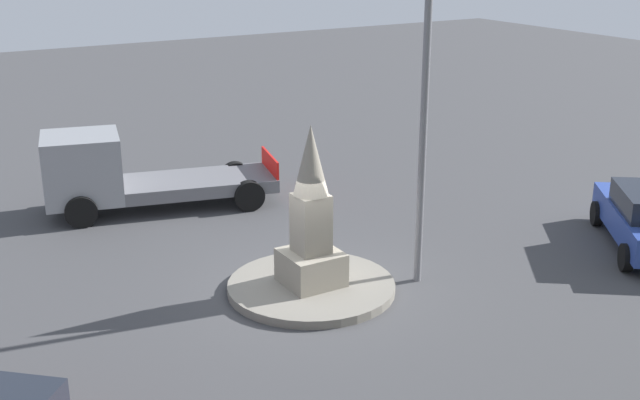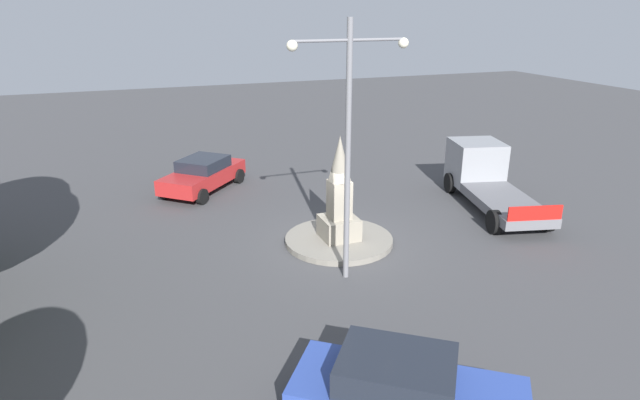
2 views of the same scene
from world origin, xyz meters
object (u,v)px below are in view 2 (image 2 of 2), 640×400
at_px(streetlamp, 348,130).
at_px(car_blue_near_island, 405,393).
at_px(car_red_parked_right, 203,174).
at_px(monument, 339,198).
at_px(truck_grey_passing, 485,176).

xyz_separation_m(streetlamp, car_blue_near_island, (1.36, 5.93, -3.58)).
height_order(car_red_parked_right, car_blue_near_island, car_blue_near_island).
distance_m(monument, car_blue_near_island, 8.51).
xyz_separation_m(monument, car_blue_near_island, (2.09, 8.21, -0.81)).
relative_size(monument, car_blue_near_island, 0.78).
bearing_deg(car_red_parked_right, monument, 115.29).
height_order(monument, car_blue_near_island, monument).
height_order(monument, streetlamp, streetlamp).
bearing_deg(streetlamp, car_blue_near_island, 77.06).
bearing_deg(streetlamp, truck_grey_passing, -152.28).
bearing_deg(car_blue_near_island, monument, -104.28).
bearing_deg(truck_grey_passing, car_blue_near_island, 47.53).
relative_size(monument, car_red_parked_right, 0.80).
bearing_deg(car_red_parked_right, truck_grey_passing, 153.25).
bearing_deg(car_blue_near_island, streetlamp, -102.94).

